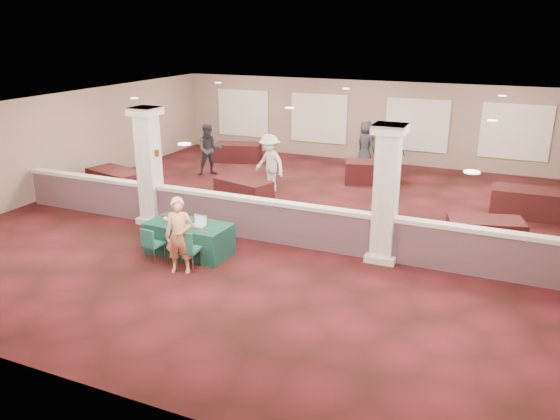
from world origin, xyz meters
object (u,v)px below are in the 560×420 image
at_px(far_table_front_left, 117,182).
at_px(attendee_c, 391,154).
at_px(conf_chair_main, 186,247).
at_px(far_table_back_right, 528,203).
at_px(far_table_front_right, 485,233).
at_px(far_table_front_center, 244,191).
at_px(attendee_a, 209,150).
at_px(attendee_b, 270,163).
at_px(attendee_d, 366,144).
at_px(woman, 179,236).
at_px(conf_chair_side, 151,242).
at_px(far_table_back_left, 238,152).
at_px(far_table_back_center, 372,172).
at_px(near_table, 189,238).

xyz_separation_m(far_table_front_left, attendee_c, (7.73, 5.70, 0.43)).
bearing_deg(conf_chair_main, far_table_back_right, 40.18).
bearing_deg(attendee_c, far_table_front_right, -83.21).
relative_size(far_table_front_right, far_table_back_right, 0.90).
height_order(far_table_front_center, attendee_a, attendee_a).
relative_size(attendee_b, attendee_d, 1.07).
height_order(far_table_front_left, far_table_front_right, far_table_front_left).
relative_size(woman, far_table_front_right, 0.97).
bearing_deg(far_table_front_center, woman, -78.45).
distance_m(conf_chair_side, far_table_back_left, 9.98).
relative_size(far_table_front_center, attendee_d, 1.00).
xyz_separation_m(conf_chair_side, woman, (0.94, -0.21, 0.38)).
xyz_separation_m(far_table_front_center, far_table_front_right, (7.13, -0.84, 0.00)).
distance_m(far_table_back_left, attendee_d, 5.11).
xyz_separation_m(far_table_front_right, attendee_a, (-9.78, 3.27, 0.58)).
bearing_deg(far_table_back_center, far_table_front_right, -48.70).
distance_m(far_table_back_left, far_table_back_center, 5.84).
relative_size(conf_chair_side, woman, 0.47).
height_order(near_table, far_table_back_right, far_table_back_right).
relative_size(far_table_back_right, attendee_b, 1.04).
bearing_deg(attendee_c, far_table_back_center, -136.18).
height_order(conf_chair_main, attendee_a, attendee_a).
relative_size(woman, far_table_front_left, 0.89).
distance_m(far_table_back_center, attendee_d, 2.31).
distance_m(far_table_front_center, attendee_b, 1.53).
relative_size(woman, attendee_c, 1.05).
distance_m(near_table, far_table_front_left, 5.89).
bearing_deg(far_table_front_left, conf_chair_side, -43.09).
bearing_deg(attendee_a, conf_chair_main, -99.58).
height_order(far_table_front_right, far_table_back_left, far_table_back_left).
height_order(far_table_front_right, far_table_back_right, far_table_back_right).
bearing_deg(attendee_b, conf_chair_side, -69.11).
bearing_deg(far_table_front_center, far_table_front_right, -6.69).
relative_size(far_table_front_left, far_table_back_center, 1.05).
bearing_deg(conf_chair_main, attendee_b, 92.64).
bearing_deg(conf_chair_main, far_table_front_left, 137.11).
xyz_separation_m(far_table_back_center, attendee_b, (-2.84, -2.37, 0.58)).
height_order(attendee_a, attendee_b, attendee_b).
relative_size(far_table_front_right, attendee_c, 1.09).
height_order(near_table, attendee_b, attendee_b).
relative_size(far_table_back_right, attendee_d, 1.12).
distance_m(conf_chair_side, far_table_back_right, 10.59).
relative_size(conf_chair_side, attendee_b, 0.43).
height_order(attendee_b, attendee_d, attendee_b).
bearing_deg(near_table, attendee_a, 118.93).
bearing_deg(conf_chair_side, attendee_c, 77.38).
bearing_deg(far_table_back_left, far_table_back_right, -13.76).
height_order(near_table, conf_chair_side, conf_chair_side).
xyz_separation_m(conf_chair_main, conf_chair_side, (-1.03, 0.10, -0.08)).
bearing_deg(attendee_d, attendee_a, 67.28).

